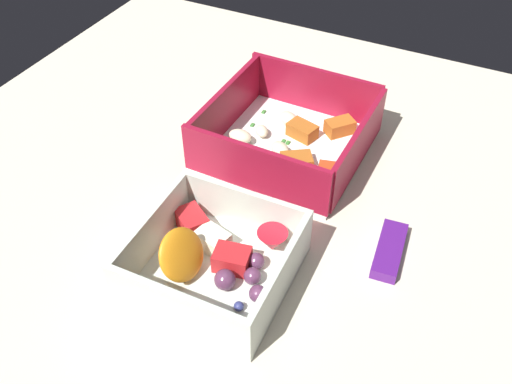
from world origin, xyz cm
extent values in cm
cube|color=beige|center=(0.00, 0.00, 1.00)|extent=(80.00, 80.00, 2.00)
cube|color=white|center=(-10.86, 0.31, 2.30)|extent=(17.52, 17.21, 0.60)
cube|color=maroon|center=(-19.19, 0.43, 5.48)|extent=(0.84, 16.97, 5.76)
cube|color=maroon|center=(-2.52, 0.19, 5.48)|extent=(0.84, 16.97, 5.76)
cube|color=maroon|center=(-10.74, 8.49, 5.48)|extent=(16.08, 0.83, 5.76)
cube|color=maroon|center=(-10.97, -7.88, 5.48)|extent=(16.08, 0.83, 5.76)
ellipsoid|color=beige|center=(-9.02, -5.05, 3.58)|extent=(1.99, 2.82, 1.40)
ellipsoid|color=beige|center=(-14.70, -1.43, 3.56)|extent=(3.05, 3.33, 1.37)
ellipsoid|color=beige|center=(-7.25, -1.99, 3.34)|extent=(2.58, 2.40, 1.06)
ellipsoid|color=beige|center=(-4.56, -5.91, 3.46)|extent=(2.82, 3.00, 1.23)
ellipsoid|color=beige|center=(-11.33, -3.40, 3.33)|extent=(2.55, 2.45, 1.05)
ellipsoid|color=beige|center=(-9.10, -0.05, 3.47)|extent=(2.74, 3.02, 1.24)
cube|color=#AD5B1E|center=(-16.03, 4.65, 3.45)|extent=(3.84, 3.71, 1.69)
cube|color=red|center=(-7.98, 6.29, 3.11)|extent=(3.50, 3.00, 1.02)
cube|color=red|center=(-5.19, 5.99, 3.14)|extent=(3.04, 2.88, 1.08)
cube|color=#AD5B1E|center=(-5.34, 2.57, 3.30)|extent=(3.58, 2.44, 1.40)
cube|color=#AD5B1E|center=(-13.38, 0.93, 3.44)|extent=(2.96, 3.80, 1.67)
cube|color=#AD5B1E|center=(-8.14, 2.45, 3.26)|extent=(3.83, 4.15, 1.32)
cube|color=#387A33|center=(-11.38, 0.29, 2.70)|extent=(0.60, 0.40, 0.20)
cube|color=#387A33|center=(-6.23, 0.93, 2.70)|extent=(0.60, 0.40, 0.20)
cube|color=#387A33|center=(-11.41, -0.59, 2.70)|extent=(0.60, 0.40, 0.20)
cube|color=#387A33|center=(-15.74, -5.24, 2.70)|extent=(0.60, 0.40, 0.20)
cube|color=#387A33|center=(-9.22, 1.28, 2.70)|extent=(0.60, 0.40, 0.20)
cube|color=#387A33|center=(-12.66, -5.29, 2.70)|extent=(0.60, 0.40, 0.20)
cube|color=silver|center=(9.01, 1.67, 2.30)|extent=(13.92, 14.00, 0.60)
cube|color=silver|center=(2.52, 1.51, 4.92)|extent=(0.93, 13.69, 4.65)
cube|color=silver|center=(15.51, 1.82, 4.92)|extent=(0.93, 13.69, 4.65)
cube|color=silver|center=(8.85, 8.20, 4.92)|extent=(12.40, 0.90, 4.65)
cube|color=silver|center=(9.17, -4.87, 4.92)|extent=(12.40, 0.90, 4.65)
ellipsoid|color=orange|center=(10.48, -0.80, 5.18)|extent=(5.38, 4.36, 4.96)
cube|color=#F4EACC|center=(6.45, 0.43, 3.52)|extent=(3.00, 3.54, 1.84)
cube|color=red|center=(5.29, -3.02, 3.58)|extent=(3.83, 4.07, 1.96)
cube|color=red|center=(7.78, 2.81, 3.59)|extent=(3.07, 3.72, 1.98)
sphere|color=#562D4C|center=(10.10, 6.59, 3.40)|extent=(1.59, 1.59, 1.59)
sphere|color=#562D4C|center=(10.14, 3.35, 3.58)|extent=(1.95, 1.95, 1.95)
sphere|color=#562D4C|center=(6.91, 4.82, 3.43)|extent=(1.66, 1.66, 1.66)
sphere|color=#562D4C|center=(8.57, 5.32, 3.41)|extent=(1.62, 1.62, 1.62)
cone|color=red|center=(4.30, 5.28, 3.78)|extent=(2.95, 2.95, 2.36)
sphere|color=navy|center=(11.81, 5.60, 3.05)|extent=(0.91, 0.91, 0.91)
sphere|color=navy|center=(14.42, 3.72, 3.15)|extent=(1.11, 1.11, 1.11)
sphere|color=navy|center=(14.07, 7.39, 3.17)|extent=(1.13, 1.13, 1.13)
cube|color=#51197A|center=(-0.58, 15.43, 2.60)|extent=(7.21, 3.11, 1.20)
camera|label=1|loc=(36.93, 19.66, 43.68)|focal=39.57mm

